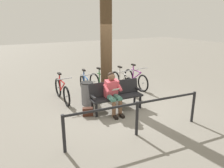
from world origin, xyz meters
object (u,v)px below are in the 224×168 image
bench (116,94)px  bicycle_orange (62,91)px  bicycle_black (122,82)px  person_reading (113,91)px  handbag (88,112)px  litter_bin (87,93)px  bicycle_green (135,79)px  bicycle_purple (85,86)px  tree_trunk (106,40)px  bicycle_blue (102,84)px

bench → bicycle_orange: bicycle_orange is taller
bicycle_black → person_reading: bearing=-38.2°
handbag → litter_bin: bearing=-111.8°
litter_bin → bicycle_green: 2.44m
bicycle_orange → bicycle_purple: bearing=95.7°
tree_trunk → bicycle_orange: (1.40, -0.53, -1.66)m
tree_trunk → bicycle_green: (-1.57, -0.53, -1.66)m
litter_bin → bicycle_green: bicycle_green is taller
litter_bin → person_reading: bearing=113.7°
bench → bicycle_green: size_ratio=0.97×
handbag → tree_trunk: tree_trunk is taller
person_reading → bicycle_blue: bearing=-102.4°
bench → bicycle_green: bicycle_green is taller
bicycle_black → bicycle_orange: same height
bicycle_black → bicycle_orange: (2.29, -0.08, 0.00)m
bicycle_green → bicycle_black: 0.68m
bicycle_purple → litter_bin: bearing=-9.2°
bicycle_green → person_reading: bearing=-49.0°
person_reading → bench: bearing=-136.9°
litter_bin → bicycle_blue: bicycle_blue is taller
bench → bicycle_orange: (1.23, -1.46, -0.15)m
bicycle_purple → bicycle_blue: bearing=97.3°
litter_bin → bicycle_orange: (0.63, -0.68, -0.01)m
bicycle_black → bicycle_blue: (0.76, -0.15, 0.00)m
bicycle_blue → bicycle_purple: size_ratio=1.00×
tree_trunk → bicycle_orange: 2.23m
person_reading → handbag: bearing=-6.4°
bicycle_black → bicycle_blue: 0.78m
bench → bicycle_black: size_ratio=0.97×
bicycle_green → bicycle_blue: 1.44m
litter_bin → bicycle_orange: bearing=-47.0°
bench → bicycle_blue: (-0.30, -1.53, -0.15)m
bench → person_reading: (0.19, 0.15, 0.16)m
bicycle_black → bicycle_blue: size_ratio=1.01×
bench → handbag: size_ratio=5.43×
bicycle_orange → bicycle_black: bearing=88.3°
tree_trunk → bicycle_orange: bearing=-20.6°
bench → bicycle_green: bearing=-136.1°
person_reading → tree_trunk: (-0.36, -1.09, 1.35)m
handbag → bicycle_orange: size_ratio=0.18×
person_reading → handbag: 0.92m
bicycle_black → bicycle_purple: (1.42, -0.16, 0.00)m
litter_bin → bicycle_green: (-2.34, -0.68, -0.01)m
tree_trunk → bicycle_orange: tree_trunk is taller
handbag → bicycle_black: bicycle_black is taller
bicycle_green → bicycle_blue: bearing=-91.5°
tree_trunk → bench: bearing=79.6°
litter_bin → bicycle_black: 1.77m
bicycle_black → bicycle_purple: same height
person_reading → tree_trunk: 1.77m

